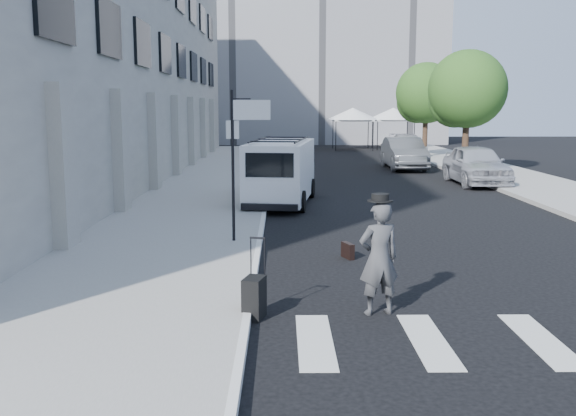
{
  "coord_description": "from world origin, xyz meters",
  "views": [
    {
      "loc": [
        -1.47,
        -11.64,
        3.27
      ],
      "look_at": [
        -1.34,
        0.82,
        1.3
      ],
      "focal_mm": 40.0,
      "sensor_mm": 36.0,
      "label": 1
    }
  ],
  "objects_px": {
    "businessman": "(379,258)",
    "parked_car_b": "(404,153)",
    "briefcase": "(348,251)",
    "parked_car_a": "(476,165)",
    "cargo_van": "(282,171)",
    "suitcase": "(254,298)",
    "parked_car_c": "(407,146)"
  },
  "relations": [
    {
      "from": "businessman",
      "to": "parked_car_b",
      "type": "bearing_deg",
      "value": -116.27
    },
    {
      "from": "briefcase",
      "to": "parked_car_a",
      "type": "bearing_deg",
      "value": 42.79
    },
    {
      "from": "businessman",
      "to": "briefcase",
      "type": "xyz_separation_m",
      "value": [
        -0.09,
        3.81,
        -0.74
      ]
    },
    {
      "from": "parked_car_a",
      "to": "cargo_van",
      "type": "bearing_deg",
      "value": -146.84
    },
    {
      "from": "businessman",
      "to": "cargo_van",
      "type": "bearing_deg",
      "value": -97.26
    },
    {
      "from": "briefcase",
      "to": "cargo_van",
      "type": "relative_size",
      "value": 0.08
    },
    {
      "from": "businessman",
      "to": "suitcase",
      "type": "xyz_separation_m",
      "value": [
        -1.96,
        -0.19,
        -0.58
      ]
    },
    {
      "from": "businessman",
      "to": "parked_car_c",
      "type": "relative_size",
      "value": 0.36
    },
    {
      "from": "businessman",
      "to": "cargo_van",
      "type": "relative_size",
      "value": 0.32
    },
    {
      "from": "parked_car_a",
      "to": "parked_car_b",
      "type": "bearing_deg",
      "value": 105.12
    },
    {
      "from": "suitcase",
      "to": "cargo_van",
      "type": "xyz_separation_m",
      "value": [
        0.43,
        12.07,
        0.77
      ]
    },
    {
      "from": "parked_car_a",
      "to": "parked_car_c",
      "type": "height_order",
      "value": "parked_car_a"
    },
    {
      "from": "cargo_van",
      "to": "parked_car_a",
      "type": "bearing_deg",
      "value": 40.81
    },
    {
      "from": "parked_car_a",
      "to": "parked_car_b",
      "type": "distance_m",
      "value": 6.95
    },
    {
      "from": "suitcase",
      "to": "parked_car_c",
      "type": "height_order",
      "value": "parked_car_c"
    },
    {
      "from": "briefcase",
      "to": "parked_car_c",
      "type": "height_order",
      "value": "parked_car_c"
    },
    {
      "from": "briefcase",
      "to": "suitcase",
      "type": "distance_m",
      "value": 4.42
    },
    {
      "from": "briefcase",
      "to": "parked_car_a",
      "type": "xyz_separation_m",
      "value": [
        6.83,
        13.45,
        0.68
      ]
    },
    {
      "from": "businessman",
      "to": "parked_car_b",
      "type": "xyz_separation_m",
      "value": [
        4.94,
        23.97,
        -0.07
      ]
    },
    {
      "from": "parked_car_a",
      "to": "parked_car_c",
      "type": "relative_size",
      "value": 0.97
    },
    {
      "from": "businessman",
      "to": "briefcase",
      "type": "height_order",
      "value": "businessman"
    },
    {
      "from": "businessman",
      "to": "parked_car_a",
      "type": "bearing_deg",
      "value": -125.96
    },
    {
      "from": "businessman",
      "to": "parked_car_b",
      "type": "relative_size",
      "value": 0.36
    },
    {
      "from": "cargo_van",
      "to": "parked_car_a",
      "type": "height_order",
      "value": "cargo_van"
    },
    {
      "from": "suitcase",
      "to": "cargo_van",
      "type": "distance_m",
      "value": 12.1
    },
    {
      "from": "briefcase",
      "to": "cargo_van",
      "type": "distance_m",
      "value": 8.25
    },
    {
      "from": "parked_car_b",
      "to": "parked_car_a",
      "type": "bearing_deg",
      "value": -74.7
    },
    {
      "from": "parked_car_a",
      "to": "briefcase",
      "type": "bearing_deg",
      "value": -116.81
    },
    {
      "from": "parked_car_a",
      "to": "parked_car_c",
      "type": "xyz_separation_m",
      "value": [
        0.0,
        15.17,
        -0.1
      ]
    },
    {
      "from": "parked_car_c",
      "to": "cargo_van",
      "type": "bearing_deg",
      "value": -109.6
    },
    {
      "from": "parked_car_b",
      "to": "parked_car_c",
      "type": "distance_m",
      "value": 8.65
    },
    {
      "from": "suitcase",
      "to": "businessman",
      "type": "bearing_deg",
      "value": 20.48
    }
  ]
}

